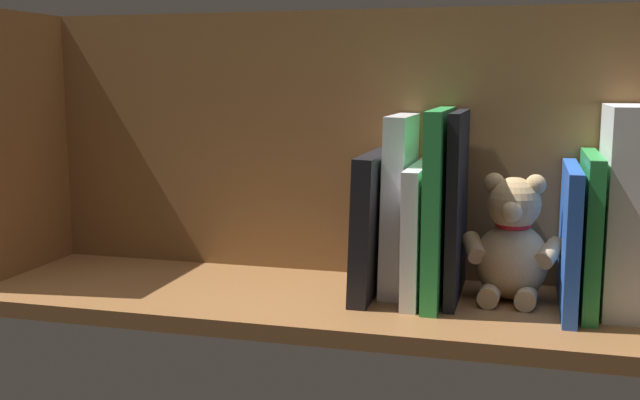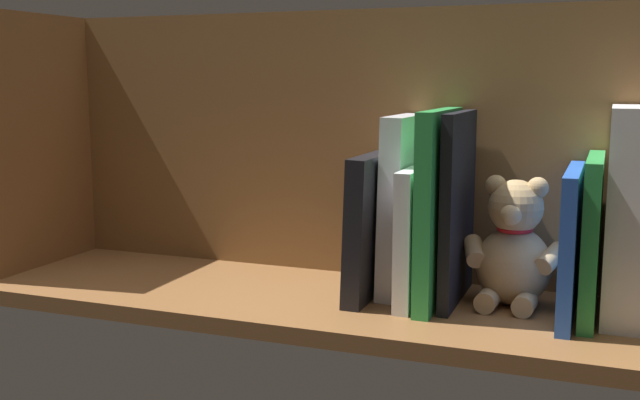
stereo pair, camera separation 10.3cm
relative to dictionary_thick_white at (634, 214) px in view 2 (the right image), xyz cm
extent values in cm
cube|color=brown|center=(39.36, 3.50, -14.02)|extent=(98.91, 29.93, 2.20)
cube|color=brown|center=(39.36, -9.22, 6.56)|extent=(98.91, 1.50, 38.95)
cube|color=brown|center=(86.82, 3.50, 6.56)|extent=(2.40, 23.93, 38.95)
cube|color=white|center=(0.00, 0.00, 0.00)|extent=(6.46, 15.93, 25.84)
cube|color=green|center=(4.71, 0.89, -3.01)|extent=(1.89, 17.91, 19.81)
cube|color=blue|center=(7.06, 1.71, -3.77)|extent=(1.74, 19.56, 18.31)
ellipsoid|color=tan|center=(14.06, -0.50, -7.81)|extent=(10.27, 9.32, 10.23)
sphere|color=tan|center=(14.06, -0.50, -0.05)|extent=(7.03, 7.03, 7.03)
sphere|color=tan|center=(11.43, -0.33, 2.58)|extent=(2.72, 2.72, 2.72)
sphere|color=tan|center=(16.69, -0.68, 2.58)|extent=(2.72, 2.72, 2.72)
sphere|color=#DBB77F|center=(14.26, 2.48, -0.58)|extent=(2.72, 2.72, 2.72)
cylinder|color=tan|center=(9.30, 1.10, -6.02)|extent=(4.22, 5.57, 3.78)
cylinder|color=tan|center=(18.99, 0.45, -6.02)|extent=(3.71, 5.50, 3.78)
cylinder|color=tan|center=(12.05, 3.99, -11.56)|extent=(2.96, 4.01, 2.72)
cylinder|color=tan|center=(16.64, 3.68, -11.56)|extent=(2.96, 4.01, 2.72)
torus|color=red|center=(14.06, -0.50, -2.85)|extent=(4.97, 4.97, 0.80)
cube|color=black|center=(21.34, 0.29, -0.47)|extent=(1.44, 16.70, 24.90)
cube|color=green|center=(23.66, 1.37, -0.32)|extent=(2.13, 18.87, 25.20)
cube|color=silver|center=(26.32, 1.02, -4.02)|extent=(2.11, 18.16, 17.80)
cube|color=silver|center=(29.34, -1.23, -0.80)|extent=(3.39, 13.67, 24.29)
cube|color=black|center=(32.58, 1.07, -3.31)|extent=(3.17, 18.27, 19.29)
camera|label=1|loc=(12.75, 101.67, 16.15)|focal=42.96mm
camera|label=2|loc=(2.97, 98.48, 16.15)|focal=42.96mm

